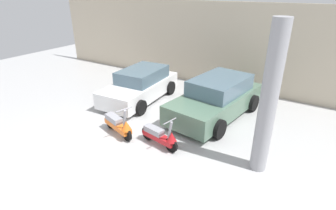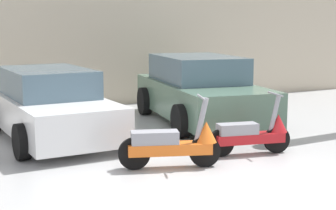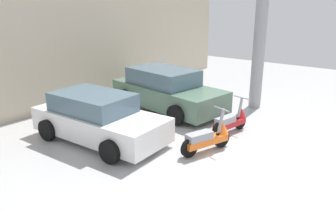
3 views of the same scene
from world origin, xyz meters
name	(u,v)px [view 3 (image 3 of 3)]	position (x,y,z in m)	size (l,w,h in m)	color
ground_plane	(242,156)	(0.00, 0.00, 0.00)	(28.00, 28.00, 0.00)	#B2B2B2
wall_back	(67,53)	(0.00, 7.19, 2.02)	(19.60, 0.12, 4.03)	beige
scooter_front_left	(208,137)	(-0.30, 0.85, 0.40)	(1.56, 0.77, 1.12)	black
scooter_front_right	(231,121)	(1.28, 1.01, 0.37)	(1.50, 0.61, 1.05)	black
car_rear_left	(98,118)	(-1.57, 3.73, 0.65)	(2.12, 4.10, 1.36)	white
car_rear_center	(167,90)	(1.89, 4.00, 0.71)	(2.57, 4.61, 1.49)	#51705B
support_column_side	(258,54)	(4.17, 1.55, 2.02)	(0.44, 0.44, 4.03)	#99999E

